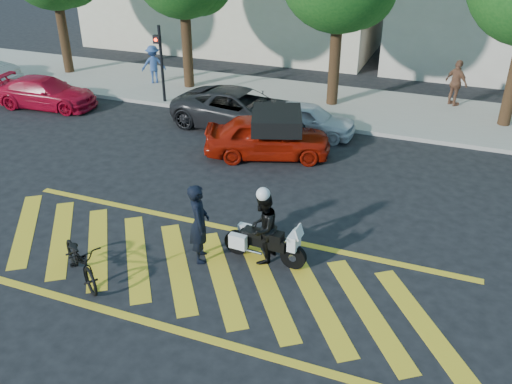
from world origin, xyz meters
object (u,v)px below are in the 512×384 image
(officer_bike, at_px, (199,223))
(parked_mid_left, at_px, (242,110))
(bicycle, at_px, (81,260))
(parked_left, at_px, (46,93))
(parked_mid_right, at_px, (307,119))
(red_convertible, at_px, (268,137))
(police_motorcycle, at_px, (263,242))
(officer_moto, at_px, (263,228))

(officer_bike, xyz_separation_m, parked_mid_left, (-2.29, 8.04, -0.25))
(bicycle, height_order, parked_left, parked_left)
(parked_left, relative_size, parked_mid_right, 1.21)
(parked_left, bearing_deg, red_convertible, -103.86)
(police_motorcycle, distance_m, parked_mid_left, 8.41)
(officer_bike, distance_m, parked_left, 12.88)
(bicycle, xyz_separation_m, parked_mid_left, (-0.20, 9.69, 0.21))
(bicycle, relative_size, red_convertible, 0.47)
(bicycle, bearing_deg, officer_bike, -17.18)
(red_convertible, distance_m, parked_left, 10.12)
(parked_left, bearing_deg, police_motorcycle, -126.19)
(bicycle, xyz_separation_m, parked_mid_right, (2.22, 9.93, 0.08))
(bicycle, bearing_deg, parked_left, 77.99)
(officer_moto, xyz_separation_m, parked_mid_left, (-3.66, 7.57, -0.16))
(parked_mid_left, bearing_deg, red_convertible, -133.87)
(officer_bike, xyz_separation_m, parked_left, (-10.57, 7.34, -0.36))
(bicycle, relative_size, officer_moto, 1.10)
(red_convertible, bearing_deg, parked_mid_left, 21.74)
(police_motorcycle, xyz_separation_m, parked_left, (-11.95, 6.86, 0.12))
(parked_left, xyz_separation_m, parked_mid_right, (10.70, 0.95, -0.02))
(red_convertible, bearing_deg, police_motorcycle, -179.88)
(officer_moto, distance_m, parked_mid_left, 8.41)
(bicycle, height_order, officer_moto, officer_moto)
(bicycle, relative_size, parked_mid_left, 0.37)
(parked_mid_left, bearing_deg, parked_mid_right, -78.86)
(bicycle, distance_m, officer_moto, 4.07)
(parked_left, relative_size, parked_mid_left, 0.81)
(police_motorcycle, bearing_deg, red_convertible, 112.62)
(police_motorcycle, relative_size, officer_moto, 1.16)
(red_convertible, bearing_deg, officer_bike, 166.10)
(red_convertible, bearing_deg, parked_left, 63.46)
(parked_mid_right, bearing_deg, parked_left, 95.19)
(officer_bike, relative_size, red_convertible, 0.48)
(officer_bike, relative_size, bicycle, 1.01)
(police_motorcycle, bearing_deg, parked_mid_right, 102.62)
(bicycle, relative_size, parked_mid_right, 0.56)
(officer_moto, height_order, red_convertible, officer_moto)
(officer_bike, relative_size, parked_mid_right, 0.56)
(police_motorcycle, distance_m, red_convertible, 5.86)
(police_motorcycle, xyz_separation_m, officer_moto, (-0.01, -0.00, 0.39))
(police_motorcycle, relative_size, parked_mid_left, 0.40)
(officer_bike, xyz_separation_m, red_convertible, (-0.54, 6.01, -0.28))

